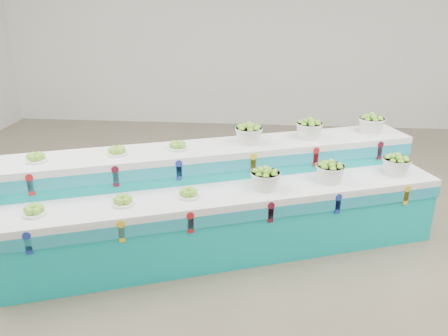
{
  "coord_description": "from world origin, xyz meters",
  "views": [
    {
      "loc": [
        0.12,
        -3.95,
        2.56
      ],
      "look_at": [
        -0.26,
        0.32,
        0.87
      ],
      "focal_mm": 36.28,
      "sensor_mm": 36.0,
      "label": 1
    }
  ],
  "objects_px": {
    "display_stand": "(224,200)",
    "basket_upper_right": "(371,124)",
    "basket_lower_left": "(265,178)",
    "plate_upper_mid": "(117,150)"
  },
  "relations": [
    {
      "from": "display_stand",
      "to": "basket_upper_right",
      "type": "xyz_separation_m",
      "value": [
        1.63,
        0.89,
        0.62
      ]
    },
    {
      "from": "display_stand",
      "to": "basket_lower_left",
      "type": "bearing_deg",
      "value": -38.04
    },
    {
      "from": "display_stand",
      "to": "plate_upper_mid",
      "type": "height_order",
      "value": "plate_upper_mid"
    },
    {
      "from": "display_stand",
      "to": "plate_upper_mid",
      "type": "relative_size",
      "value": 20.59
    },
    {
      "from": "plate_upper_mid",
      "to": "basket_upper_right",
      "type": "relative_size",
      "value": 0.73
    },
    {
      "from": "basket_lower_left",
      "to": "plate_upper_mid",
      "type": "xyz_separation_m",
      "value": [
        -1.49,
        0.03,
        0.24
      ]
    },
    {
      "from": "basket_lower_left",
      "to": "basket_upper_right",
      "type": "xyz_separation_m",
      "value": [
        1.2,
        1.03,
        0.3
      ]
    },
    {
      "from": "display_stand",
      "to": "basket_upper_right",
      "type": "relative_size",
      "value": 14.97
    },
    {
      "from": "basket_upper_right",
      "to": "basket_lower_left",
      "type": "bearing_deg",
      "value": -139.51
    },
    {
      "from": "basket_lower_left",
      "to": "plate_upper_mid",
      "type": "bearing_deg",
      "value": 178.77
    }
  ]
}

